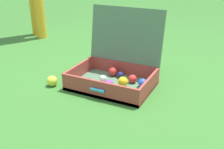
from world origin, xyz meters
name	(u,v)px	position (x,y,z in m)	size (l,w,h in m)	color
ground_plane	(118,86)	(0.00, 0.00, 0.00)	(16.00, 16.00, 0.00)	#336B28
open_suitcase	(116,69)	(-0.03, 0.03, 0.12)	(0.62, 0.54, 0.57)	#4C7051
stray_ball_on_grass	(52,81)	(-0.46, -0.23, 0.04)	(0.08, 0.08, 0.08)	#CCDB38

